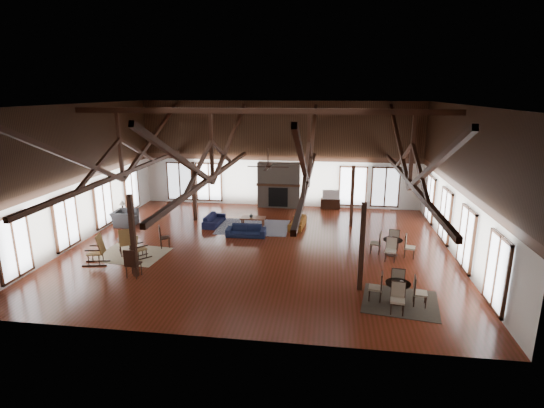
# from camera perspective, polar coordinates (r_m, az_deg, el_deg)

# --- Properties ---
(floor) EXTENTS (16.00, 16.00, 0.00)m
(floor) POSITION_cam_1_polar(r_m,az_deg,el_deg) (18.39, -1.61, -5.82)
(floor) COLOR #5E1F13
(floor) RESTS_ON ground
(ceiling) EXTENTS (16.00, 14.00, 0.02)m
(ceiling) POSITION_cam_1_polar(r_m,az_deg,el_deg) (17.20, -1.76, 13.21)
(ceiling) COLOR black
(ceiling) RESTS_ON wall_back
(wall_back) EXTENTS (16.00, 0.02, 6.00)m
(wall_back) POSITION_cam_1_polar(r_m,az_deg,el_deg) (24.38, 1.03, 6.65)
(wall_back) COLOR silver
(wall_back) RESTS_ON floor
(wall_front) EXTENTS (16.00, 0.02, 6.00)m
(wall_front) POSITION_cam_1_polar(r_m,az_deg,el_deg) (10.94, -7.72, -3.99)
(wall_front) COLOR silver
(wall_front) RESTS_ON floor
(wall_left) EXTENTS (0.02, 14.00, 6.00)m
(wall_left) POSITION_cam_1_polar(r_m,az_deg,el_deg) (20.43, -24.46, 3.68)
(wall_left) COLOR silver
(wall_left) RESTS_ON floor
(wall_right) EXTENTS (0.02, 14.00, 6.00)m
(wall_right) POSITION_cam_1_polar(r_m,az_deg,el_deg) (18.07, 24.24, 2.38)
(wall_right) COLOR silver
(wall_right) RESTS_ON floor
(roof_truss) EXTENTS (15.60, 14.07, 3.14)m
(roof_truss) POSITION_cam_1_polar(r_m,az_deg,el_deg) (17.37, -1.71, 6.70)
(roof_truss) COLOR black
(roof_truss) RESTS_ON wall_back
(post_grid) EXTENTS (8.16, 7.16, 3.05)m
(post_grid) POSITION_cam_1_polar(r_m,az_deg,el_deg) (17.90, -1.65, -1.26)
(post_grid) COLOR black
(post_grid) RESTS_ON floor
(fireplace) EXTENTS (2.50, 0.69, 2.60)m
(fireplace) POSITION_cam_1_polar(r_m,az_deg,el_deg) (24.36, 0.92, 2.56)
(fireplace) COLOR #6B5F52
(fireplace) RESTS_ON floor
(ceiling_fan) EXTENTS (1.60, 1.60, 0.75)m
(ceiling_fan) POSITION_cam_1_polar(r_m,az_deg,el_deg) (16.36, -0.55, 5.14)
(ceiling_fan) COLOR black
(ceiling_fan) RESTS_ON roof_truss
(sofa_navy_front) EXTENTS (1.84, 0.76, 0.53)m
(sofa_navy_front) POSITION_cam_1_polar(r_m,az_deg,el_deg) (19.68, -3.51, -3.61)
(sofa_navy_front) COLOR #141C38
(sofa_navy_front) RESTS_ON floor
(sofa_navy_left) EXTENTS (1.80, 0.80, 0.51)m
(sofa_navy_left) POSITION_cam_1_polar(r_m,az_deg,el_deg) (21.52, -7.81, -2.11)
(sofa_navy_left) COLOR #141738
(sofa_navy_left) RESTS_ON floor
(sofa_orange) EXTENTS (1.78, 0.84, 0.50)m
(sofa_orange) POSITION_cam_1_polar(r_m,az_deg,el_deg) (21.00, 3.44, -2.44)
(sofa_orange) COLOR brown
(sofa_orange) RESTS_ON floor
(coffee_table) EXTENTS (1.23, 0.63, 0.47)m
(coffee_table) POSITION_cam_1_polar(r_m,az_deg,el_deg) (21.01, -2.59, -1.96)
(coffee_table) COLOR brown
(coffee_table) RESTS_ON floor
(vase) EXTENTS (0.23, 0.23, 0.19)m
(vase) POSITION_cam_1_polar(r_m,az_deg,el_deg) (21.00, -2.83, -1.54)
(vase) COLOR #B2B2B2
(vase) RESTS_ON coffee_table
(armchair) EXTENTS (1.19, 1.05, 0.76)m
(armchair) POSITION_cam_1_polar(r_m,az_deg,el_deg) (22.42, -19.17, -1.80)
(armchair) COLOR #323335
(armchair) RESTS_ON floor
(side_table_lamp) EXTENTS (0.45, 0.45, 1.15)m
(side_table_lamp) POSITION_cam_1_polar(r_m,az_deg,el_deg) (23.11, -19.40, -1.18)
(side_table_lamp) COLOR black
(side_table_lamp) RESTS_ON floor
(rocking_chair_a) EXTENTS (0.83, 0.95, 1.08)m
(rocking_chair_a) POSITION_cam_1_polar(r_m,az_deg,el_deg) (18.51, -19.16, -4.87)
(rocking_chair_a) COLOR brown
(rocking_chair_a) RESTS_ON floor
(rocking_chair_b) EXTENTS (0.84, 0.88, 1.02)m
(rocking_chair_b) POSITION_cam_1_polar(r_m,az_deg,el_deg) (17.84, -17.63, -5.58)
(rocking_chair_b) COLOR brown
(rocking_chair_b) RESTS_ON floor
(rocking_chair_c) EXTENTS (1.02, 0.67, 1.22)m
(rocking_chair_c) POSITION_cam_1_polar(r_m,az_deg,el_deg) (17.80, -22.37, -5.75)
(rocking_chair_c) COLOR brown
(rocking_chair_c) RESTS_ON floor
(side_chair_a) EXTENTS (0.56, 0.56, 0.99)m
(side_chair_a) POSITION_cam_1_polar(r_m,az_deg,el_deg) (18.73, -14.55, -4.06)
(side_chair_a) COLOR black
(side_chair_a) RESTS_ON floor
(side_chair_b) EXTENTS (0.50, 0.50, 1.09)m
(side_chair_b) POSITION_cam_1_polar(r_m,az_deg,el_deg) (16.08, -18.36, -7.34)
(side_chair_b) COLOR black
(side_chair_b) RESTS_ON floor
(cafe_table_near) EXTENTS (1.84, 1.84, 0.95)m
(cafe_table_near) POSITION_cam_1_polar(r_m,az_deg,el_deg) (14.22, 16.53, -10.89)
(cafe_table_near) COLOR black
(cafe_table_near) RESTS_ON floor
(cafe_table_far) EXTENTS (1.84, 1.84, 0.94)m
(cafe_table_far) POSITION_cam_1_polar(r_m,az_deg,el_deg) (18.06, 15.90, -5.22)
(cafe_table_far) COLOR black
(cafe_table_far) RESTS_ON floor
(cup_near) EXTENTS (0.16, 0.16, 0.10)m
(cup_near) POSITION_cam_1_polar(r_m,az_deg,el_deg) (14.09, 17.03, -10.04)
(cup_near) COLOR #B2B2B2
(cup_near) RESTS_ON cafe_table_near
(cup_far) EXTENTS (0.15, 0.15, 0.09)m
(cup_far) POSITION_cam_1_polar(r_m,az_deg,el_deg) (18.03, 15.65, -4.38)
(cup_far) COLOR #B2B2B2
(cup_far) RESTS_ON cafe_table_far
(tv_console) EXTENTS (1.10, 0.41, 0.55)m
(tv_console) POSITION_cam_1_polar(r_m,az_deg,el_deg) (24.51, 7.86, 0.06)
(tv_console) COLOR black
(tv_console) RESTS_ON floor
(television) EXTENTS (0.96, 0.15, 0.55)m
(television) POSITION_cam_1_polar(r_m,az_deg,el_deg) (24.38, 7.92, 1.30)
(television) COLOR #B2B2B2
(television) RESTS_ON tv_console
(rug_tan) EXTENTS (2.90, 2.38, 0.01)m
(rug_tan) POSITION_cam_1_polar(r_m,az_deg,el_deg) (18.53, -18.33, -6.44)
(rug_tan) COLOR tan
(rug_tan) RESTS_ON floor
(rug_navy) EXTENTS (3.52, 2.67, 0.01)m
(rug_navy) POSITION_cam_1_polar(r_m,az_deg,el_deg) (21.03, -2.55, -3.10)
(rug_navy) COLOR #181D44
(rug_navy) RESTS_ON floor
(rug_dark) EXTENTS (2.62, 2.44, 0.01)m
(rug_dark) POSITION_cam_1_polar(r_m,az_deg,el_deg) (14.50, 16.84, -12.45)
(rug_dark) COLOR black
(rug_dark) RESTS_ON floor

